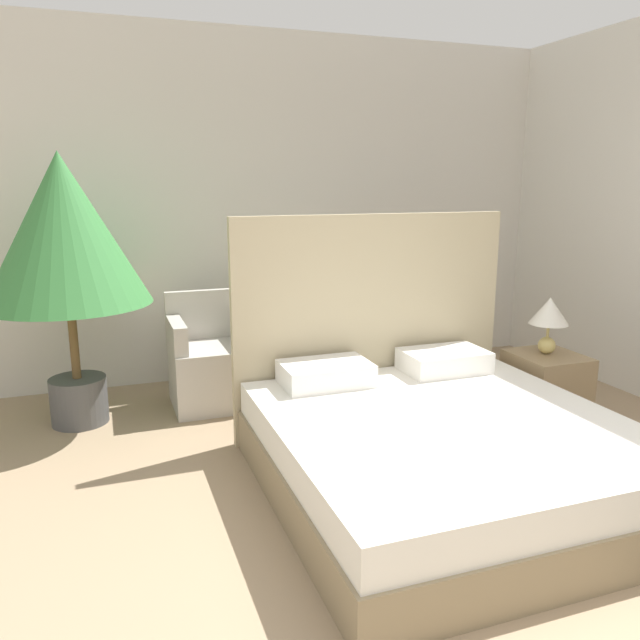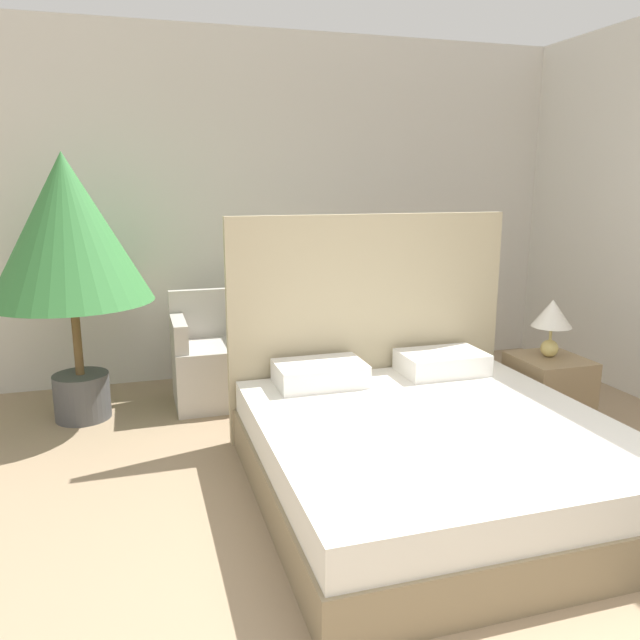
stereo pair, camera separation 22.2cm
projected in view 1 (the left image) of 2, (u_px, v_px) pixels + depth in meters
The scene contains 7 objects.
wall_back at pixel (285, 208), 5.43m from camera, with size 10.00×0.06×2.90m.
bed at pixel (435, 439), 3.49m from camera, with size 1.91×2.02×1.48m.
armchair_near_window_left at pixel (213, 366), 4.77m from camera, with size 0.62×0.59×0.85m.
armchair_near_window_right at pixel (336, 354), 5.10m from camera, with size 0.66×0.63×0.85m.
potted_palm at pixel (64, 236), 4.16m from camera, with size 1.10×1.10×1.88m.
nightstand at pixel (545, 387), 4.46m from camera, with size 0.46×0.49×0.49m.
table_lamp at pixel (549, 315), 4.37m from camera, with size 0.27×0.27×0.41m.
Camera 1 is at (-1.57, -1.49, 1.70)m, focal length 35.00 mm.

